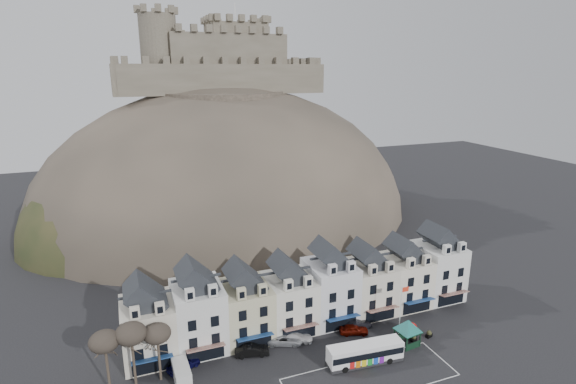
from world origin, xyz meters
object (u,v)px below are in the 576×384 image
object	(u,v)px
red_buoy	(411,329)
car_charcoal	(358,325)
flagpole	(401,308)
car_white	(296,337)
bus	(365,352)
car_silver	(285,339)
car_maroon	(354,329)
white_van	(182,373)
car_black	(252,350)
bus_shelter	(408,325)
car_navy	(183,364)

from	to	relation	value
red_buoy	car_charcoal	size ratio (longest dim) A/B	0.49
car_charcoal	flagpole	bearing A→B (deg)	-131.25
car_white	bus	bearing A→B (deg)	-115.29
bus	car_silver	size ratio (longest dim) A/B	2.09
car_silver	car_charcoal	size ratio (longest dim) A/B	1.19
car_white	car_maroon	distance (m)	8.84
flagpole	car_maroon	xyz separation A→B (m)	(-5.86, 3.07, -3.96)
car_maroon	car_charcoal	xyz separation A→B (m)	(1.20, 0.92, -0.03)
white_van	car_black	bearing A→B (deg)	7.81
bus	red_buoy	world-z (taller)	bus
red_buoy	bus_shelter	bearing A→B (deg)	-139.99
flagpole	car_maroon	bearing A→B (deg)	152.38
red_buoy	car_silver	xyz separation A→B (m)	(-18.09, 4.86, -0.36)
car_charcoal	red_buoy	bearing A→B (deg)	-124.58
bus	car_charcoal	distance (m)	8.18
car_navy	car_maroon	distance (m)	24.82
car_silver	car_white	size ratio (longest dim) A/B	1.04
white_van	car_silver	world-z (taller)	white_van
white_van	car_black	world-z (taller)	white_van
car_navy	car_black	world-z (taller)	car_black
red_buoy	car_silver	size ratio (longest dim) A/B	0.41
red_buoy	car_silver	distance (m)	18.74
car_charcoal	car_black	bearing A→B (deg)	90.73
car_navy	car_white	distance (m)	16.09
white_van	car_charcoal	bearing A→B (deg)	2.87
bus_shelter	car_charcoal	xyz separation A→B (m)	(-4.58, 5.97, -2.34)
bus_shelter	white_van	world-z (taller)	bus_shelter
white_van	car_maroon	world-z (taller)	white_van
bus	car_white	bearing A→B (deg)	135.24
car_maroon	car_charcoal	size ratio (longest dim) A/B	1.01
bus	flagpole	xyz separation A→B (m)	(7.86, 3.48, 3.08)
car_silver	car_white	xyz separation A→B (m)	(1.68, 0.00, -0.01)
bus	white_van	size ratio (longest dim) A/B	2.34
red_buoy	car_white	world-z (taller)	red_buoy
bus	red_buoy	size ratio (longest dim) A/B	5.03
white_van	car_black	xyz separation A→B (m)	(9.72, 1.58, -0.24)
car_silver	car_maroon	distance (m)	10.50
bus_shelter	car_white	world-z (taller)	bus_shelter
red_buoy	car_silver	bearing A→B (deg)	164.96
car_maroon	car_charcoal	bearing A→B (deg)	-32.93
car_navy	car_charcoal	world-z (taller)	car_navy
white_van	car_silver	size ratio (longest dim) A/B	0.89
white_van	bus	bearing A→B (deg)	-14.65
red_buoy	car_black	world-z (taller)	red_buoy
car_silver	car_maroon	world-z (taller)	car_maroon
car_white	car_charcoal	size ratio (longest dim) A/B	1.14
red_buoy	white_van	bearing A→B (deg)	175.91
white_van	car_charcoal	world-z (taller)	white_van
bus	flagpole	world-z (taller)	flagpole
bus_shelter	car_silver	xyz separation A→B (m)	(-16.18, 6.47, -2.32)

